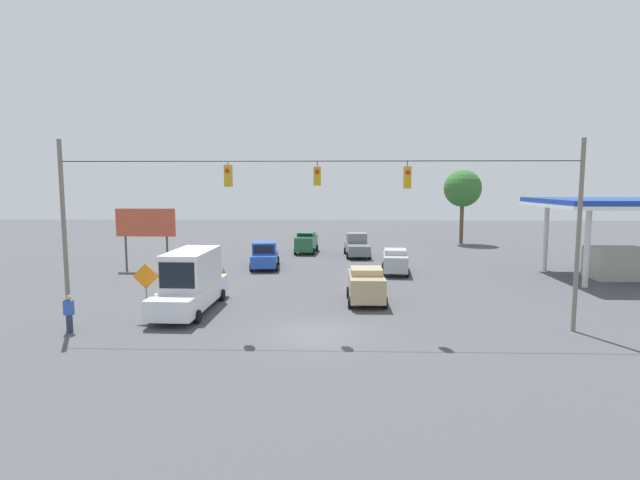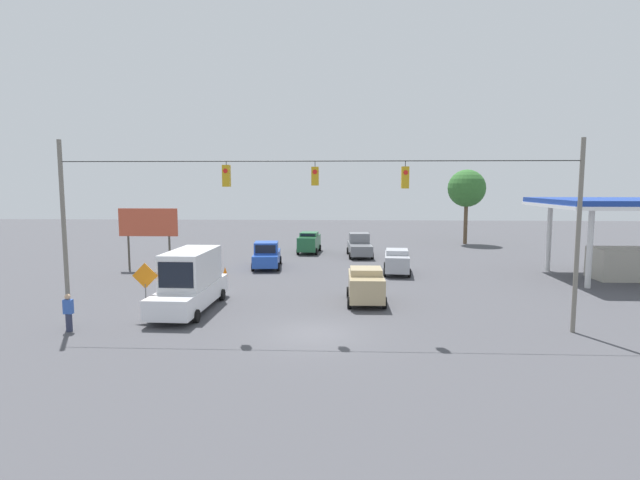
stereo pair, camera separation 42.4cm
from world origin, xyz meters
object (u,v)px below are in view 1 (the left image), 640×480
(sedan_tan_crossing_near, at_px, (366,285))
(pickup_truck_grey_oncoming_deep, at_px, (357,246))
(roadside_billboard, at_px, (146,226))
(pedestrian, at_px, (69,314))
(overhead_signal_span, at_px, (317,215))
(gas_station, at_px, (620,221))
(traffic_cone_third, at_px, (202,287))
(pickup_truck_blue_withflow_far, at_px, (265,256))
(tree_horizon_left, at_px, (463,189))
(traffic_cone_nearest, at_px, (180,307))
(sedan_green_withflow_deep, at_px, (306,242))
(traffic_cone_fifth, at_px, (224,272))
(work_zone_sign, at_px, (146,281))
(traffic_cone_second, at_px, (193,295))
(sedan_silver_oncoming_far, at_px, (395,261))
(traffic_cone_fourth, at_px, (214,278))
(box_truck_white_parked_shoulder, at_px, (191,281))

(sedan_tan_crossing_near, distance_m, pickup_truck_grey_oncoming_deep, 18.15)
(roadside_billboard, bearing_deg, pedestrian, 99.20)
(overhead_signal_span, height_order, gas_station, overhead_signal_span)
(traffic_cone_third, bearing_deg, pickup_truck_blue_withflow_far, -105.67)
(roadside_billboard, xyz_separation_m, pedestrian, (-2.62, 16.21, -2.59))
(traffic_cone_third, bearing_deg, roadside_billboard, -50.51)
(tree_horizon_left, bearing_deg, pickup_truck_grey_oncoming_deep, 40.00)
(pickup_truck_grey_oncoming_deep, bearing_deg, pedestrian, 60.09)
(sedan_tan_crossing_near, bearing_deg, traffic_cone_third, -13.37)
(traffic_cone_nearest, distance_m, tree_horizon_left, 38.49)
(sedan_green_withflow_deep, xyz_separation_m, pickup_truck_grey_oncoming_deep, (-4.80, 2.15, -0.07))
(traffic_cone_fifth, distance_m, work_zone_sign, 11.84)
(traffic_cone_nearest, height_order, roadside_billboard, roadside_billboard)
(sedan_green_withflow_deep, distance_m, roadside_billboard, 15.74)
(sedan_tan_crossing_near, relative_size, traffic_cone_fifth, 5.65)
(traffic_cone_third, relative_size, pedestrian, 0.41)
(overhead_signal_span, bearing_deg, traffic_cone_second, -35.29)
(traffic_cone_fifth, bearing_deg, pickup_truck_grey_oncoming_deep, -133.71)
(traffic_cone_third, bearing_deg, pedestrian, 66.00)
(sedan_tan_crossing_near, height_order, sedan_silver_oncoming_far, sedan_tan_crossing_near)
(traffic_cone_fifth, bearing_deg, sedan_tan_crossing_near, 142.09)
(pickup_truck_blue_withflow_far, height_order, traffic_cone_fourth, pickup_truck_blue_withflow_far)
(box_truck_white_parked_shoulder, relative_size, traffic_cone_fifth, 10.33)
(traffic_cone_fifth, bearing_deg, traffic_cone_fourth, 87.98)
(traffic_cone_third, height_order, work_zone_sign, work_zone_sign)
(sedan_green_withflow_deep, height_order, work_zone_sign, work_zone_sign)
(sedan_green_withflow_deep, distance_m, tree_horizon_left, 19.35)
(sedan_tan_crossing_near, xyz_separation_m, roadside_billboard, (16.32, -10.11, 2.43))
(sedan_silver_oncoming_far, distance_m, gas_station, 15.84)
(sedan_silver_oncoming_far, height_order, box_truck_white_parked_shoulder, box_truck_white_parked_shoulder)
(pickup_truck_blue_withflow_far, xyz_separation_m, traffic_cone_nearest, (2.40, 14.26, -0.62))
(traffic_cone_second, xyz_separation_m, work_zone_sign, (1.10, 4.01, 1.64))
(traffic_cone_second, relative_size, roadside_billboard, 0.15)
(roadside_billboard, height_order, tree_horizon_left, tree_horizon_left)
(traffic_cone_fourth, distance_m, tree_horizon_left, 32.58)
(pickup_truck_grey_oncoming_deep, relative_size, traffic_cone_fifth, 7.48)
(sedan_silver_oncoming_far, bearing_deg, pickup_truck_blue_withflow_far, -12.65)
(pickup_truck_blue_withflow_far, height_order, traffic_cone_fifth, pickup_truck_blue_withflow_far)
(pickup_truck_grey_oncoming_deep, height_order, tree_horizon_left, tree_horizon_left)
(sedan_green_withflow_deep, height_order, pickup_truck_grey_oncoming_deep, pickup_truck_grey_oncoming_deep)
(pickup_truck_blue_withflow_far, bearing_deg, box_truck_white_parked_shoulder, 81.39)
(sedan_silver_oncoming_far, xyz_separation_m, tree_horizon_left, (-9.60, -19.00, 5.18))
(pedestrian, bearing_deg, traffic_cone_third, -114.00)
(sedan_green_withflow_deep, xyz_separation_m, pedestrian, (9.14, 26.39, -0.17))
(tree_horizon_left, bearing_deg, traffic_cone_nearest, 54.54)
(traffic_cone_second, bearing_deg, work_zone_sign, 74.64)
(traffic_cone_fifth, height_order, roadside_billboard, roadside_billboard)
(pickup_truck_blue_withflow_far, xyz_separation_m, sedan_green_withflow_deep, (-2.80, -8.75, 0.07))
(pickup_truck_grey_oncoming_deep, bearing_deg, sedan_silver_oncoming_far, 105.62)
(sedan_green_withflow_deep, height_order, box_truck_white_parked_shoulder, box_truck_white_parked_shoulder)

